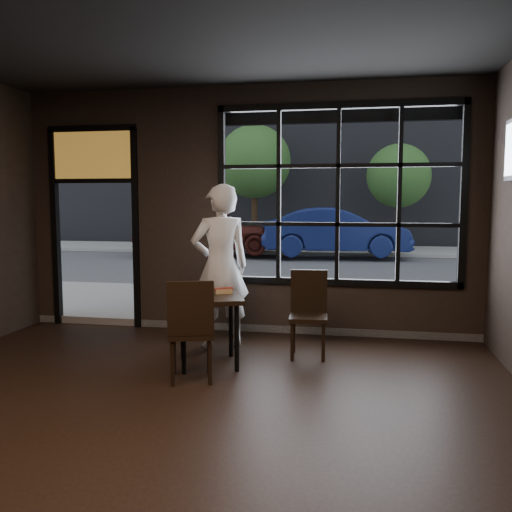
% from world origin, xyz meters
% --- Properties ---
extents(floor, '(6.00, 7.00, 0.02)m').
position_xyz_m(floor, '(0.00, 0.00, -0.01)').
color(floor, black).
rests_on(floor, ground).
extents(window_frame, '(3.06, 0.12, 2.28)m').
position_xyz_m(window_frame, '(1.20, 3.50, 1.80)').
color(window_frame, black).
rests_on(window_frame, ground).
extents(stained_transom, '(1.20, 0.06, 0.70)m').
position_xyz_m(stained_transom, '(-2.10, 3.50, 2.35)').
color(stained_transom, orange).
rests_on(stained_transom, ground).
extents(street_asphalt, '(60.00, 41.00, 0.04)m').
position_xyz_m(street_asphalt, '(0.00, 24.00, -0.02)').
color(street_asphalt, '#545456').
rests_on(street_asphalt, ground).
extents(building_across, '(28.00, 12.00, 15.00)m').
position_xyz_m(building_across, '(0.00, 23.00, 7.50)').
color(building_across, '#5B5956').
rests_on(building_across, ground).
extents(cafe_table, '(0.88, 0.88, 0.74)m').
position_xyz_m(cafe_table, '(-0.07, 2.00, 0.37)').
color(cafe_table, black).
rests_on(cafe_table, floor).
extents(chair_near, '(0.54, 0.54, 1.00)m').
position_xyz_m(chair_near, '(-0.11, 1.51, 0.50)').
color(chair_near, black).
rests_on(chair_near, floor).
extents(chair_window, '(0.44, 0.44, 0.96)m').
position_xyz_m(chair_window, '(0.94, 2.48, 0.48)').
color(chair_window, black).
rests_on(chair_window, floor).
extents(man, '(0.84, 0.76, 1.93)m').
position_xyz_m(man, '(-0.13, 2.73, 0.96)').
color(man, white).
rests_on(man, floor).
extents(hotdog, '(0.21, 0.17, 0.06)m').
position_xyz_m(hotdog, '(0.05, 2.16, 0.77)').
color(hotdog, tan).
rests_on(hotdog, cafe_table).
extents(cup, '(0.17, 0.17, 0.10)m').
position_xyz_m(cup, '(-0.22, 1.97, 0.79)').
color(cup, silver).
rests_on(cup, cafe_table).
extents(navy_car, '(4.45, 2.00, 1.42)m').
position_xyz_m(navy_car, '(0.80, 12.72, 0.81)').
color(navy_car, '#111C4D').
rests_on(navy_car, street_asphalt).
extents(maroon_car, '(4.72, 2.56, 1.52)m').
position_xyz_m(maroon_car, '(-3.07, 12.63, 0.86)').
color(maroon_car, '#491813').
rests_on(maroon_car, street_asphalt).
extents(tree_left, '(2.53, 2.53, 4.31)m').
position_xyz_m(tree_left, '(-2.12, 15.19, 3.04)').
color(tree_left, '#332114').
rests_on(tree_left, street_asphalt).
extents(tree_right, '(2.09, 2.09, 3.57)m').
position_xyz_m(tree_right, '(2.73, 15.10, 2.51)').
color(tree_right, '#332114').
rests_on(tree_right, street_asphalt).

